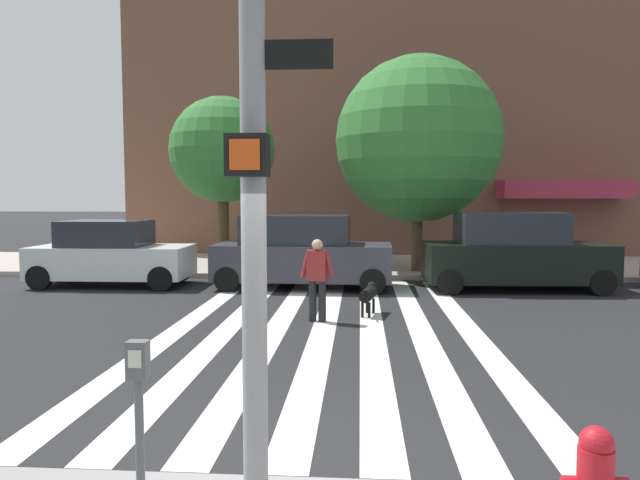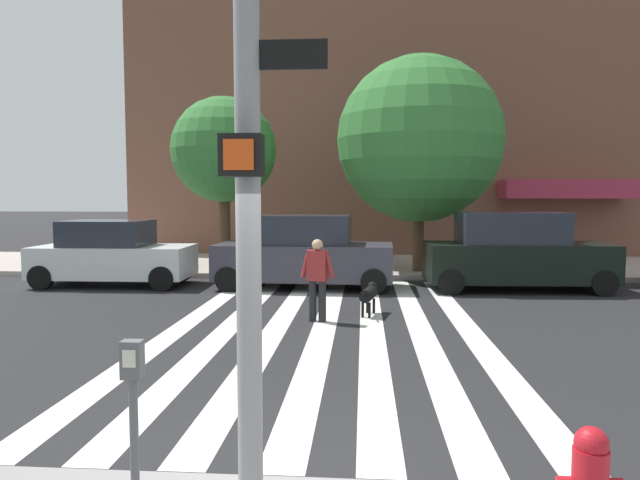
{
  "view_description": "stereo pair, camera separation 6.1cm",
  "coord_description": "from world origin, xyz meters",
  "px_view_note": "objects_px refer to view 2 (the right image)",
  "views": [
    {
      "loc": [
        0.61,
        -4.59,
        2.48
      ],
      "look_at": [
        -0.15,
        6.28,
        1.65
      ],
      "focal_mm": 32.2,
      "sensor_mm": 36.0,
      "label": 1
    },
    {
      "loc": [
        0.67,
        -4.58,
        2.48
      ],
      "look_at": [
        -0.15,
        6.28,
        1.65
      ],
      "focal_mm": 32.2,
      "sensor_mm": 36.0,
      "label": 2
    }
  ],
  "objects_px": {
    "traffic_light_pole": "(246,43)",
    "street_tree_middle": "(420,140)",
    "parking_meter_curbside": "(133,410)",
    "parked_car_third_in_line": "(516,253)",
    "pedestrian_dog_walker": "(317,275)",
    "parked_car_near_curb": "(112,254)",
    "parked_car_behind_first": "(302,252)",
    "dog_on_leash": "(369,294)",
    "street_tree_nearest": "(224,150)"
  },
  "relations": [
    {
      "from": "pedestrian_dog_walker",
      "to": "parked_car_near_curb",
      "type": "bearing_deg",
      "value": 145.37
    },
    {
      "from": "traffic_light_pole",
      "to": "parked_car_near_curb",
      "type": "bearing_deg",
      "value": 118.28
    },
    {
      "from": "street_tree_middle",
      "to": "pedestrian_dog_walker",
      "type": "distance_m",
      "value": 8.02
    },
    {
      "from": "parked_car_behind_first",
      "to": "pedestrian_dog_walker",
      "type": "bearing_deg",
      "value": -79.87
    },
    {
      "from": "traffic_light_pole",
      "to": "parked_car_behind_first",
      "type": "relative_size",
      "value": 1.21
    },
    {
      "from": "parked_car_near_curb",
      "to": "parked_car_behind_first",
      "type": "height_order",
      "value": "parked_car_behind_first"
    },
    {
      "from": "parking_meter_curbside",
      "to": "street_tree_nearest",
      "type": "height_order",
      "value": "street_tree_nearest"
    },
    {
      "from": "parked_car_near_curb",
      "to": "street_tree_middle",
      "type": "xyz_separation_m",
      "value": [
        8.67,
        2.65,
        3.35
      ]
    },
    {
      "from": "street_tree_nearest",
      "to": "dog_on_leash",
      "type": "xyz_separation_m",
      "value": [
        4.58,
        -6.26,
        -3.5
      ]
    },
    {
      "from": "traffic_light_pole",
      "to": "street_tree_nearest",
      "type": "xyz_separation_m",
      "value": [
        -3.65,
        14.22,
        0.42
      ]
    },
    {
      "from": "parking_meter_curbside",
      "to": "parked_car_third_in_line",
      "type": "distance_m",
      "value": 12.93
    },
    {
      "from": "parked_car_near_curb",
      "to": "street_tree_middle",
      "type": "distance_m",
      "value": 9.66
    },
    {
      "from": "parking_meter_curbside",
      "to": "parked_car_behind_first",
      "type": "distance_m",
      "value": 11.68
    },
    {
      "from": "parked_car_behind_first",
      "to": "parked_car_third_in_line",
      "type": "xyz_separation_m",
      "value": [
        5.65,
        -0.0,
        0.03
      ]
    },
    {
      "from": "parking_meter_curbside",
      "to": "dog_on_leash",
      "type": "bearing_deg",
      "value": 78.43
    },
    {
      "from": "traffic_light_pole",
      "to": "pedestrian_dog_walker",
      "type": "xyz_separation_m",
      "value": [
        -0.1,
        7.25,
        -2.59
      ]
    },
    {
      "from": "parked_car_near_curb",
      "to": "street_tree_nearest",
      "type": "relative_size",
      "value": 0.78
    },
    {
      "from": "pedestrian_dog_walker",
      "to": "dog_on_leash",
      "type": "bearing_deg",
      "value": 34.68
    },
    {
      "from": "street_tree_middle",
      "to": "dog_on_leash",
      "type": "relative_size",
      "value": 6.06
    },
    {
      "from": "parking_meter_curbside",
      "to": "parked_car_third_in_line",
      "type": "xyz_separation_m",
      "value": [
        5.56,
        11.68,
        -0.04
      ]
    },
    {
      "from": "parked_car_behind_first",
      "to": "street_tree_middle",
      "type": "distance_m",
      "value": 5.38
    },
    {
      "from": "parked_car_behind_first",
      "to": "parked_car_third_in_line",
      "type": "bearing_deg",
      "value": -0.04
    },
    {
      "from": "pedestrian_dog_walker",
      "to": "parking_meter_curbside",
      "type": "bearing_deg",
      "value": -94.99
    },
    {
      "from": "parked_car_near_curb",
      "to": "street_tree_middle",
      "type": "height_order",
      "value": "street_tree_middle"
    },
    {
      "from": "parked_car_near_curb",
      "to": "parked_car_third_in_line",
      "type": "height_order",
      "value": "parked_car_third_in_line"
    },
    {
      "from": "parked_car_behind_first",
      "to": "dog_on_leash",
      "type": "bearing_deg",
      "value": -62.98
    },
    {
      "from": "traffic_light_pole",
      "to": "street_tree_middle",
      "type": "xyz_separation_m",
      "value": [
        2.52,
        14.08,
        0.7
      ]
    },
    {
      "from": "traffic_light_pole",
      "to": "parked_car_behind_first",
      "type": "bearing_deg",
      "value": 94.22
    },
    {
      "from": "street_tree_nearest",
      "to": "dog_on_leash",
      "type": "distance_m",
      "value": 8.51
    },
    {
      "from": "parking_meter_curbside",
      "to": "parked_car_near_curb",
      "type": "bearing_deg",
      "value": 114.82
    },
    {
      "from": "parking_meter_curbside",
      "to": "street_tree_nearest",
      "type": "bearing_deg",
      "value": 101.33
    },
    {
      "from": "traffic_light_pole",
      "to": "parked_car_third_in_line",
      "type": "xyz_separation_m",
      "value": [
        4.81,
        11.43,
        -2.53
      ]
    },
    {
      "from": "parked_car_near_curb",
      "to": "dog_on_leash",
      "type": "relative_size",
      "value": 3.9
    },
    {
      "from": "parked_car_third_in_line",
      "to": "parked_car_behind_first",
      "type": "bearing_deg",
      "value": 179.96
    },
    {
      "from": "street_tree_nearest",
      "to": "dog_on_leash",
      "type": "relative_size",
      "value": 5.03
    },
    {
      "from": "parking_meter_curbside",
      "to": "street_tree_middle",
      "type": "xyz_separation_m",
      "value": [
        3.27,
        14.33,
        3.19
      ]
    },
    {
      "from": "parked_car_behind_first",
      "to": "street_tree_middle",
      "type": "xyz_separation_m",
      "value": [
        3.36,
        2.65,
        3.26
      ]
    },
    {
      "from": "traffic_light_pole",
      "to": "parking_meter_curbside",
      "type": "bearing_deg",
      "value": -162.08
    },
    {
      "from": "street_tree_middle",
      "to": "pedestrian_dog_walker",
      "type": "height_order",
      "value": "street_tree_middle"
    },
    {
      "from": "parking_meter_curbside",
      "to": "pedestrian_dog_walker",
      "type": "bearing_deg",
      "value": 85.01
    },
    {
      "from": "traffic_light_pole",
      "to": "parked_car_near_curb",
      "type": "relative_size",
      "value": 1.36
    },
    {
      "from": "parking_meter_curbside",
      "to": "street_tree_middle",
      "type": "height_order",
      "value": "street_tree_middle"
    },
    {
      "from": "parked_car_third_in_line",
      "to": "street_tree_nearest",
      "type": "height_order",
      "value": "street_tree_nearest"
    },
    {
      "from": "parked_car_behind_first",
      "to": "traffic_light_pole",
      "type": "bearing_deg",
      "value": -85.78
    },
    {
      "from": "parked_car_third_in_line",
      "to": "street_tree_middle",
      "type": "bearing_deg",
      "value": 130.83
    },
    {
      "from": "parking_meter_curbside",
      "to": "dog_on_leash",
      "type": "distance_m",
      "value": 8.39
    },
    {
      "from": "traffic_light_pole",
      "to": "pedestrian_dog_walker",
      "type": "relative_size",
      "value": 3.54
    },
    {
      "from": "traffic_light_pole",
      "to": "street_tree_nearest",
      "type": "height_order",
      "value": "traffic_light_pole"
    },
    {
      "from": "parked_car_behind_first",
      "to": "dog_on_leash",
      "type": "distance_m",
      "value": 3.94
    },
    {
      "from": "parked_car_behind_first",
      "to": "pedestrian_dog_walker",
      "type": "relative_size",
      "value": 2.92
    }
  ]
}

